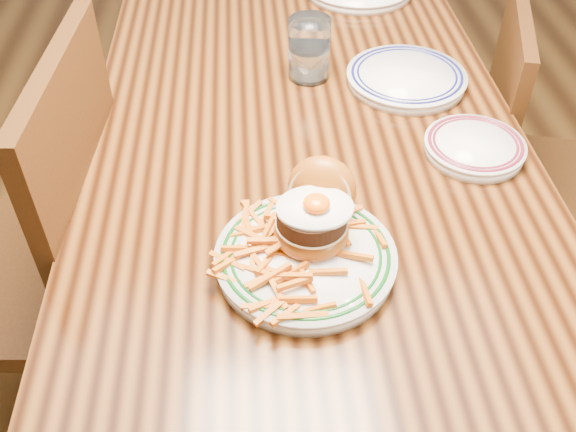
{
  "coord_description": "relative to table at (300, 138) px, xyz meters",
  "views": [
    {
      "loc": [
        -0.11,
        -1.13,
        1.48
      ],
      "look_at": [
        -0.06,
        -0.45,
        0.86
      ],
      "focal_mm": 40.0,
      "sensor_mm": 36.0,
      "label": 1
    }
  ],
  "objects": [
    {
      "name": "side_plate",
      "position": [
        0.31,
        -0.19,
        0.1
      ],
      "size": [
        0.19,
        0.19,
        0.03
      ],
      "rotation": [
        0.0,
        0.0,
        -0.09
      ],
      "color": "silver",
      "rests_on": "table"
    },
    {
      "name": "chair_left",
      "position": [
        -0.55,
        -0.18,
        -0.14
      ],
      "size": [
        0.49,
        0.49,
        0.97
      ],
      "rotation": [
        0.0,
        0.0,
        -0.07
      ],
      "color": "#381F0B",
      "rests_on": "floor"
    },
    {
      "name": "floor",
      "position": [
        0.0,
        0.0,
        -0.66
      ],
      "size": [
        6.0,
        6.0,
        0.0
      ],
      "primitive_type": "plane",
      "color": "black",
      "rests_on": "ground"
    },
    {
      "name": "rear_plate",
      "position": [
        0.23,
        0.06,
        0.1
      ],
      "size": [
        0.26,
        0.26,
        0.03
      ],
      "rotation": [
        0.0,
        0.0,
        0.33
      ],
      "color": "silver",
      "rests_on": "table"
    },
    {
      "name": "water_glass",
      "position": [
        0.03,
        0.1,
        0.15
      ],
      "size": [
        0.09,
        0.09,
        0.13
      ],
      "color": "white",
      "rests_on": "table"
    },
    {
      "name": "chair_right",
      "position": [
        0.6,
        0.09,
        -0.2
      ],
      "size": [
        0.5,
        0.5,
        0.87
      ],
      "rotation": [
        0.0,
        0.0,
        2.87
      ],
      "color": "#381F0B",
      "rests_on": "floor"
    },
    {
      "name": "table",
      "position": [
        0.0,
        0.0,
        0.0
      ],
      "size": [
        0.85,
        1.6,
        0.75
      ],
      "color": "black",
      "rests_on": "floor"
    },
    {
      "name": "main_plate",
      "position": [
        -0.03,
        -0.44,
        0.12
      ],
      "size": [
        0.28,
        0.3,
        0.13
      ],
      "rotation": [
        0.0,
        0.0,
        -0.34
      ],
      "color": "silver",
      "rests_on": "table"
    }
  ]
}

